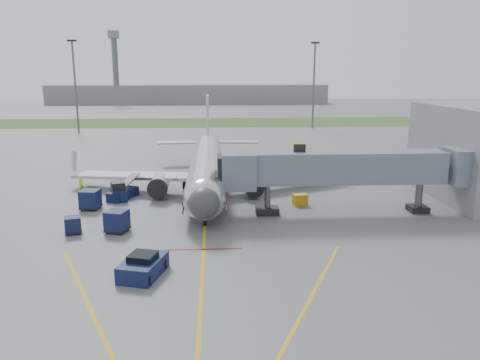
{
  "coord_description": "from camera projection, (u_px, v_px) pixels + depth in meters",
  "views": [
    {
      "loc": [
        0.94,
        -38.44,
        13.54
      ],
      "look_at": [
        3.4,
        6.04,
        3.2
      ],
      "focal_mm": 35.0,
      "sensor_mm": 36.0,
      "label": 1
    }
  ],
  "objects": [
    {
      "name": "baggage_tug",
      "position": [
        118.0,
        192.0,
        50.47
      ],
      "size": [
        2.33,
        3.19,
        2.0
      ],
      "color": "black",
      "rests_on": "ground"
    },
    {
      "name": "pushback_tug",
      "position": [
        143.0,
        266.0,
        31.72
      ],
      "size": [
        3.25,
        4.26,
        1.57
      ],
      "color": "black",
      "rests_on": "ground"
    },
    {
      "name": "light_mast_right",
      "position": [
        314.0,
        83.0,
        112.25
      ],
      "size": [
        2.0,
        0.44,
        20.4
      ],
      "color": "#595B60",
      "rests_on": "ground"
    },
    {
      "name": "jet_bridge",
      "position": [
        339.0,
        168.0,
        44.94
      ],
      "size": [
        25.3,
        4.0,
        6.9
      ],
      "color": "slate",
      "rests_on": "ground"
    },
    {
      "name": "light_mast_left",
      "position": [
        75.0,
        84.0,
        104.43
      ],
      "size": [
        2.0,
        0.44,
        20.4
      ],
      "color": "#595B60",
      "rests_on": "ground"
    },
    {
      "name": "ground_power_cart",
      "position": [
        300.0,
        200.0,
        48.53
      ],
      "size": [
        1.6,
        1.22,
        1.15
      ],
      "color": "#DE9F0D",
      "rests_on": "ground"
    },
    {
      "name": "ramp_worker",
      "position": [
        81.0,
        185.0,
        53.56
      ],
      "size": [
        0.75,
        0.78,
        1.8
      ],
      "primitive_type": "imported",
      "rotation": [
        0.0,
        0.0,
        0.87
      ],
      "color": "#ABE91B",
      "rests_on": "ground"
    },
    {
      "name": "apron_markings",
      "position": [
        203.0,
        267.0,
        33.2
      ],
      "size": [
        21.52,
        50.0,
        0.01
      ],
      "color": "gold",
      "rests_on": "ground"
    },
    {
      "name": "belt_loader",
      "position": [
        123.0,
        193.0,
        51.0
      ],
      "size": [
        3.1,
        4.92,
        2.35
      ],
      "color": "black",
      "rests_on": "ground"
    },
    {
      "name": "distant_terminal",
      "position": [
        189.0,
        94.0,
        204.3
      ],
      "size": [
        120.0,
        14.0,
        8.0
      ],
      "primitive_type": "cube",
      "color": "slate",
      "rests_on": "ground"
    },
    {
      "name": "grass_strip",
      "position": [
        211.0,
        122.0,
        127.93
      ],
      "size": [
        300.0,
        25.0,
        0.01
      ],
      "primitive_type": "cube",
      "color": "#2D4C1E",
      "rests_on": "ground"
    },
    {
      "name": "airliner",
      "position": [
        207.0,
        167.0,
        54.63
      ],
      "size": [
        32.1,
        35.67,
        10.25
      ],
      "color": "silver",
      "rests_on": "ground"
    },
    {
      "name": "baggage_cart_a",
      "position": [
        73.0,
        225.0,
        40.0
      ],
      "size": [
        1.68,
        1.68,
        1.47
      ],
      "color": "black",
      "rests_on": "ground"
    },
    {
      "name": "baggage_cart_c",
      "position": [
        90.0,
        199.0,
        47.01
      ],
      "size": [
        2.02,
        2.02,
        1.96
      ],
      "color": "black",
      "rests_on": "ground"
    },
    {
      "name": "baggage_cart_b",
      "position": [
        117.0,
        221.0,
        40.32
      ],
      "size": [
        2.19,
        2.19,
        1.89
      ],
      "color": "black",
      "rests_on": "ground"
    },
    {
      "name": "control_tower",
      "position": [
        115.0,
        62.0,
        194.81
      ],
      "size": [
        4.0,
        4.0,
        30.0
      ],
      "color": "#595B60",
      "rests_on": "ground"
    },
    {
      "name": "ground",
      "position": [
        205.0,
        232.0,
        40.39
      ],
      "size": [
        400.0,
        400.0,
        0.0
      ],
      "primitive_type": "plane",
      "color": "#565659",
      "rests_on": "ground"
    }
  ]
}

